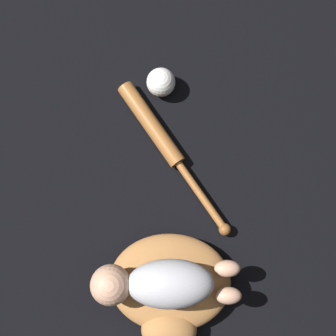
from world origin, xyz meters
TOP-DOWN VIEW (x-y plane):
  - ground_plane at (0.00, 0.00)m, footprint 6.00×6.00m
  - baseball_glove at (-0.05, 0.04)m, footprint 0.35×0.33m
  - baby_figure at (-0.02, 0.03)m, footprint 0.36×0.17m
  - baseball_bat at (0.06, -0.34)m, footprint 0.38×0.36m
  - baseball at (0.09, -0.49)m, footprint 0.08×0.08m

SIDE VIEW (x-z plane):
  - ground_plane at x=0.00m, z-range 0.00..0.00m
  - baseball_bat at x=0.06m, z-range 0.00..0.04m
  - baseball at x=0.09m, z-range 0.00..0.08m
  - baseball_glove at x=-0.05m, z-range 0.00..0.08m
  - baby_figure at x=-0.02m, z-range 0.08..0.18m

